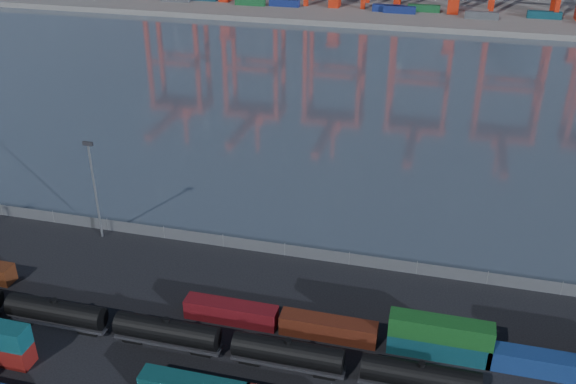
# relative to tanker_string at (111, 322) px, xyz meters

# --- Properties ---
(ground) EXTENTS (700.00, 700.00, 0.00)m
(ground) POSITION_rel_tanker_string_xyz_m (16.69, -4.52, -2.14)
(ground) COLOR black
(ground) RESTS_ON ground
(harbor_water) EXTENTS (700.00, 700.00, 0.00)m
(harbor_water) POSITION_rel_tanker_string_xyz_m (16.69, 100.48, -2.13)
(harbor_water) COLOR #333F4B
(harbor_water) RESTS_ON ground
(far_quay) EXTENTS (700.00, 70.00, 2.00)m
(far_quay) POSITION_rel_tanker_string_xyz_m (16.69, 205.48, -1.14)
(far_quay) COLOR #514F4C
(far_quay) RESTS_ON ground
(container_row_north) EXTENTS (142.08, 2.53, 5.39)m
(container_row_north) POSITION_rel_tanker_string_xyz_m (24.38, 6.67, -0.30)
(container_row_north) COLOR #101054
(container_row_north) RESTS_ON ground
(tanker_string) EXTENTS (91.37, 2.98, 4.26)m
(tanker_string) POSITION_rel_tanker_string_xyz_m (0.00, 0.00, 0.00)
(tanker_string) COLOR black
(tanker_string) RESTS_ON ground
(waterfront_fence) EXTENTS (160.12, 0.12, 2.20)m
(waterfront_fence) POSITION_rel_tanker_string_xyz_m (16.69, 23.48, -1.14)
(waterfront_fence) COLOR #595B5E
(waterfront_fence) RESTS_ON ground
(yard_light_mast) EXTENTS (1.60, 0.40, 16.60)m
(yard_light_mast) POSITION_rel_tanker_string_xyz_m (-13.31, 21.48, 7.16)
(yard_light_mast) COLOR slate
(yard_light_mast) RESTS_ON ground
(quay_containers) EXTENTS (172.58, 10.99, 2.60)m
(quay_containers) POSITION_rel_tanker_string_xyz_m (5.70, 190.94, 1.16)
(quay_containers) COLOR navy
(quay_containers) RESTS_ON far_quay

